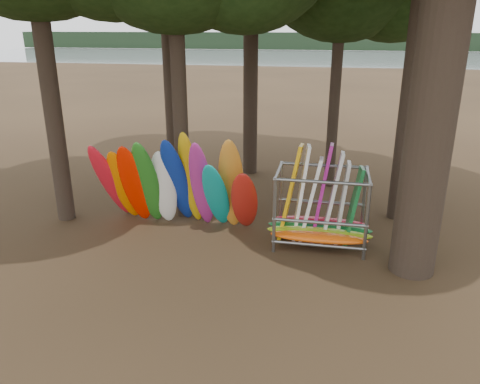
# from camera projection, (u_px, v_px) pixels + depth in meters

# --- Properties ---
(ground) EXTENTS (120.00, 120.00, 0.00)m
(ground) POSITION_uv_depth(u_px,v_px,m) (210.00, 261.00, 12.09)
(ground) COLOR #47331E
(ground) RESTS_ON ground
(lake) EXTENTS (160.00, 160.00, 0.00)m
(lake) POSITION_uv_depth(u_px,v_px,m) (315.00, 67.00, 67.50)
(lake) COLOR gray
(lake) RESTS_ON ground
(far_shore) EXTENTS (160.00, 4.00, 4.00)m
(far_shore) POSITION_uv_depth(u_px,v_px,m) (325.00, 41.00, 113.01)
(far_shore) COLOR black
(far_shore) RESTS_ON ground
(kayak_row) EXTENTS (4.89, 2.12, 3.19)m
(kayak_row) POSITION_uv_depth(u_px,v_px,m) (174.00, 187.00, 13.56)
(kayak_row) COLOR red
(kayak_row) RESTS_ON ground
(storage_rack) EXTENTS (2.90, 1.60, 2.79)m
(storage_rack) POSITION_uv_depth(u_px,v_px,m) (320.00, 211.00, 12.75)
(storage_rack) COLOR slate
(storage_rack) RESTS_ON ground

